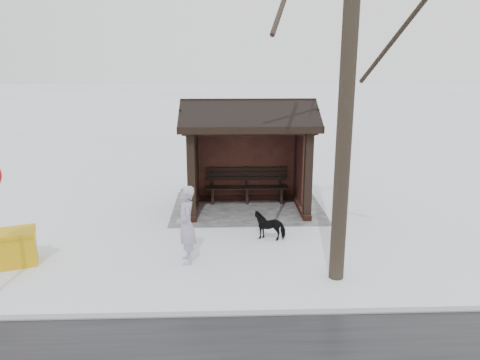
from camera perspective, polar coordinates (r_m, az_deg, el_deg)
name	(u,v)px	position (r m, az deg, el deg)	size (l,w,h in m)	color
ground	(248,210)	(13.16, 0.97, -3.63)	(120.00, 120.00, 0.00)	white
kerb	(265,314)	(8.15, 3.11, -15.98)	(120.00, 0.15, 0.06)	gray
trampled_patch	(248,207)	(13.35, 0.93, -3.32)	(4.20, 3.20, 0.02)	#9A9A9F
bus_shelter	(248,132)	(12.79, 0.98, 5.83)	(3.60, 2.40, 3.09)	#3D1A16
pedestrian	(186,225)	(9.72, -6.57, -5.46)	(0.60, 0.39, 1.64)	#AA9DB8
dog	(270,225)	(11.09, 3.65, -5.52)	(0.35, 0.76, 0.64)	black
grit_bin	(12,248)	(10.77, -26.03, -7.44)	(1.12, 0.94, 0.73)	#C3950B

